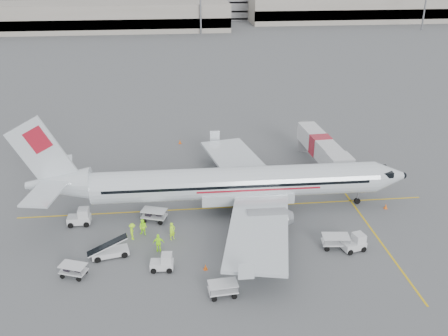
{
  "coord_description": "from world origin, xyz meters",
  "views": [
    {
      "loc": [
        -5.34,
        -47.49,
        25.92
      ],
      "look_at": [
        0.0,
        2.0,
        3.8
      ],
      "focal_mm": 40.0,
      "sensor_mm": 36.0,
      "label": 1
    }
  ],
  "objects_px": {
    "aircraft": "(237,163)",
    "tug_mid": "(162,262)",
    "jet_bridge": "(320,152)",
    "belt_loader": "(109,245)",
    "tug_aft": "(79,217)",
    "tug_fore": "(354,243)"
  },
  "relations": [
    {
      "from": "belt_loader",
      "to": "tug_fore",
      "type": "distance_m",
      "value": 22.5
    },
    {
      "from": "aircraft",
      "to": "tug_mid",
      "type": "bearing_deg",
      "value": -127.29
    },
    {
      "from": "jet_bridge",
      "to": "belt_loader",
      "type": "distance_m",
      "value": 30.26
    },
    {
      "from": "aircraft",
      "to": "tug_aft",
      "type": "height_order",
      "value": "aircraft"
    },
    {
      "from": "belt_loader",
      "to": "tug_aft",
      "type": "distance_m",
      "value": 7.19
    },
    {
      "from": "aircraft",
      "to": "jet_bridge",
      "type": "distance_m",
      "value": 15.99
    },
    {
      "from": "belt_loader",
      "to": "tug_mid",
      "type": "height_order",
      "value": "belt_loader"
    },
    {
      "from": "aircraft",
      "to": "tug_mid",
      "type": "distance_m",
      "value": 13.68
    },
    {
      "from": "belt_loader",
      "to": "tug_mid",
      "type": "bearing_deg",
      "value": -41.2
    },
    {
      "from": "aircraft",
      "to": "belt_loader",
      "type": "xyz_separation_m",
      "value": [
        -12.61,
        -7.57,
        -4.27
      ]
    },
    {
      "from": "jet_bridge",
      "to": "tug_aft",
      "type": "height_order",
      "value": "jet_bridge"
    },
    {
      "from": "belt_loader",
      "to": "tug_aft",
      "type": "bearing_deg",
      "value": 108.32
    },
    {
      "from": "tug_fore",
      "to": "tug_mid",
      "type": "bearing_deg",
      "value": 169.77
    },
    {
      "from": "belt_loader",
      "to": "tug_aft",
      "type": "height_order",
      "value": "belt_loader"
    },
    {
      "from": "belt_loader",
      "to": "jet_bridge",
      "type": "bearing_deg",
      "value": 23.01
    },
    {
      "from": "jet_bridge",
      "to": "tug_aft",
      "type": "xyz_separation_m",
      "value": [
        -28.29,
        -11.43,
        -1.22
      ]
    },
    {
      "from": "aircraft",
      "to": "tug_aft",
      "type": "distance_m",
      "value": 16.99
    },
    {
      "from": "tug_fore",
      "to": "jet_bridge",
      "type": "bearing_deg",
      "value": 69.55
    },
    {
      "from": "belt_loader",
      "to": "tug_aft",
      "type": "xyz_separation_m",
      "value": [
        -3.69,
        6.16,
        -0.32
      ]
    },
    {
      "from": "jet_bridge",
      "to": "belt_loader",
      "type": "height_order",
      "value": "jet_bridge"
    },
    {
      "from": "aircraft",
      "to": "belt_loader",
      "type": "distance_m",
      "value": 15.31
    },
    {
      "from": "jet_bridge",
      "to": "tug_mid",
      "type": "xyz_separation_m",
      "value": [
        -19.88,
        -20.17,
        -1.32
      ]
    }
  ]
}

